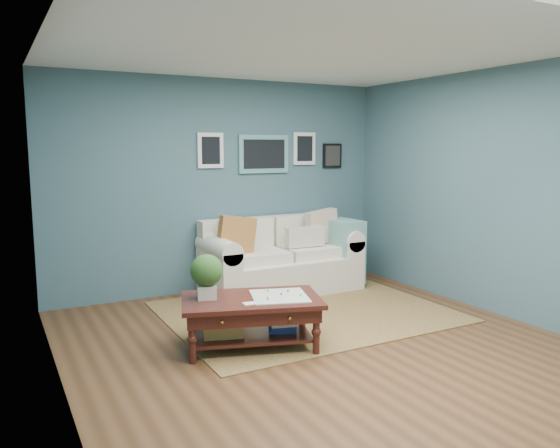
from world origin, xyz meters
TOP-DOWN VIEW (x-y plane):
  - room_shell at (0.02, 0.06)m, footprint 5.00×5.02m
  - area_rug at (0.40, 1.08)m, footprint 3.03×2.42m
  - loveseat at (0.67, 2.03)m, footprint 2.03×0.92m
  - coffee_table at (-0.66, 0.41)m, footprint 1.43×1.09m

SIDE VIEW (x-z plane):
  - area_rug at x=0.40m, z-range 0.00..0.01m
  - coffee_table at x=-0.66m, z-range -0.05..0.83m
  - loveseat at x=0.67m, z-range -0.10..0.94m
  - room_shell at x=0.02m, z-range 0.01..2.71m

